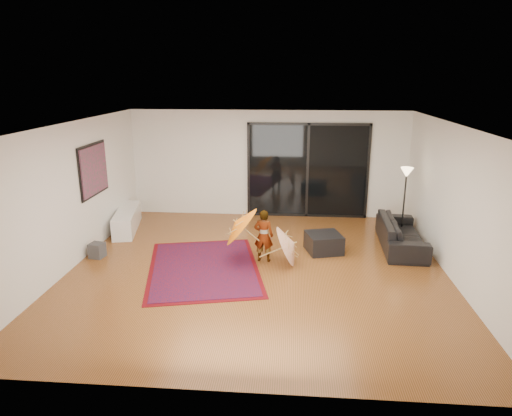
# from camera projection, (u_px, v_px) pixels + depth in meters

# --- Properties ---
(floor) EXTENTS (7.00, 7.00, 0.00)m
(floor) POSITION_uv_depth(u_px,v_px,m) (257.00, 269.00, 8.62)
(floor) COLOR brown
(floor) RESTS_ON ground
(ceiling) EXTENTS (7.00, 7.00, 0.00)m
(ceiling) POSITION_uv_depth(u_px,v_px,m) (257.00, 125.00, 7.87)
(ceiling) COLOR white
(ceiling) RESTS_ON wall_back
(wall_back) EXTENTS (7.00, 0.00, 7.00)m
(wall_back) POSITION_uv_depth(u_px,v_px,m) (268.00, 164.00, 11.59)
(wall_back) COLOR silver
(wall_back) RESTS_ON floor
(wall_front) EXTENTS (7.00, 0.00, 7.00)m
(wall_front) POSITION_uv_depth(u_px,v_px,m) (232.00, 286.00, 4.90)
(wall_front) COLOR silver
(wall_front) RESTS_ON floor
(wall_left) EXTENTS (0.00, 7.00, 7.00)m
(wall_left) POSITION_uv_depth(u_px,v_px,m) (71.00, 196.00, 8.52)
(wall_left) COLOR silver
(wall_left) RESTS_ON floor
(wall_right) EXTENTS (0.00, 7.00, 7.00)m
(wall_right) POSITION_uv_depth(u_px,v_px,m) (457.00, 205.00, 7.97)
(wall_right) COLOR silver
(wall_right) RESTS_ON floor
(sliding_door) EXTENTS (3.06, 0.07, 2.40)m
(sliding_door) POSITION_uv_depth(u_px,v_px,m) (308.00, 171.00, 11.53)
(sliding_door) COLOR black
(sliding_door) RESTS_ON wall_back
(painting) EXTENTS (0.04, 1.28, 1.08)m
(painting) POSITION_uv_depth(u_px,v_px,m) (94.00, 170.00, 9.39)
(painting) COLOR black
(painting) RESTS_ON wall_left
(media_console) EXTENTS (0.77, 1.79, 0.48)m
(media_console) POSITION_uv_depth(u_px,v_px,m) (127.00, 220.00, 10.76)
(media_console) COLOR white
(media_console) RESTS_ON floor
(speaker) EXTENTS (0.30, 0.30, 0.30)m
(speaker) POSITION_uv_depth(u_px,v_px,m) (97.00, 250.00, 9.14)
(speaker) COLOR #424244
(speaker) RESTS_ON floor
(persian_rug) EXTENTS (2.61, 3.22, 0.02)m
(persian_rug) POSITION_uv_depth(u_px,v_px,m) (204.00, 267.00, 8.66)
(persian_rug) COLOR #51060C
(persian_rug) RESTS_ON floor
(sofa) EXTENTS (0.92, 2.12, 0.61)m
(sofa) POSITION_uv_depth(u_px,v_px,m) (401.00, 233.00, 9.64)
(sofa) COLOR black
(sofa) RESTS_ON floor
(ottoman) EXTENTS (0.83, 0.83, 0.39)m
(ottoman) POSITION_uv_depth(u_px,v_px,m) (324.00, 243.00, 9.43)
(ottoman) COLOR black
(ottoman) RESTS_ON floor
(floor_lamp) EXTENTS (0.27, 0.27, 1.60)m
(floor_lamp) POSITION_uv_depth(u_px,v_px,m) (406.00, 183.00, 9.97)
(floor_lamp) COLOR black
(floor_lamp) RESTS_ON floor
(child) EXTENTS (0.41, 0.29, 1.04)m
(child) POSITION_uv_depth(u_px,v_px,m) (264.00, 236.00, 8.86)
(child) COLOR #999999
(child) RESTS_ON floor
(parasol_orange) EXTENTS (0.71, 0.90, 0.91)m
(parasol_orange) POSITION_uv_depth(u_px,v_px,m) (235.00, 225.00, 8.80)
(parasol_orange) COLOR orange
(parasol_orange) RESTS_ON child
(parasol_white) EXTENTS (0.52, 0.81, 0.91)m
(parasol_white) POSITION_uv_depth(u_px,v_px,m) (294.00, 240.00, 8.68)
(parasol_white) COLOR silver
(parasol_white) RESTS_ON floor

